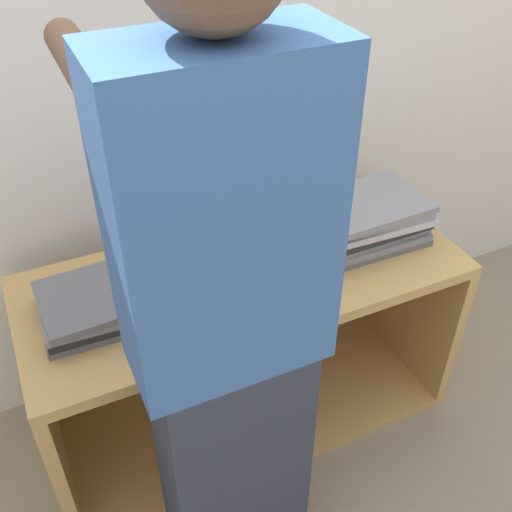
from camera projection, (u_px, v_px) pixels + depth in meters
ground_plane at (281, 471)px, 1.97m from camera, size 12.00×12.00×0.00m
wall_back at (188, 44)px, 1.71m from camera, size 8.00×0.05×2.40m
cart at (237, 334)px, 2.02m from camera, size 1.32×0.56×0.64m
laptop_open at (237, 248)px, 1.79m from camera, size 0.37×0.33×0.26m
laptop_stack_left at (111, 300)px, 1.62m from camera, size 0.38×0.27×0.08m
laptop_stack_right at (362, 220)px, 1.87m from camera, size 0.39×0.27×0.15m
person at (227, 339)px, 1.25m from camera, size 0.40×0.53×1.72m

